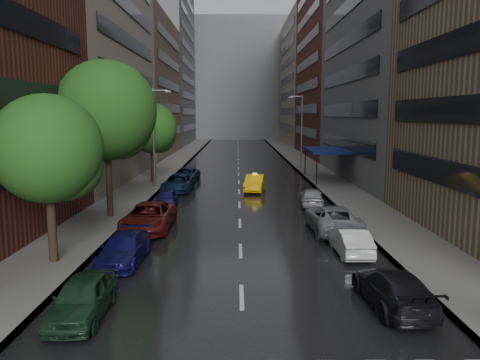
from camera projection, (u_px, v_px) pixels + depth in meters
The scene contains 16 objects.
ground at pixel (243, 350), 13.69m from camera, with size 220.00×220.00×0.00m, color gray.
road at pixel (238, 165), 63.19m from camera, with size 14.00×140.00×0.01m, color black.
sidewalk_left at pixel (172, 164), 63.13m from camera, with size 4.00×140.00×0.15m, color gray.
sidewalk_right at pixel (305, 164), 63.23m from camera, with size 4.00×140.00×0.15m, color gray.
buildings_left at pixel (138, 52), 69.55m from camera, with size 8.00×108.00×38.00m.
buildings_right at pixel (341, 57), 67.80m from camera, with size 8.05×109.10×36.00m.
building_far at pixel (238, 80), 128.26m from camera, with size 40.00×14.00×32.00m, color slate.
tree_near at pixel (47, 149), 20.75m from camera, with size 4.87×4.87×7.76m.
tree_mid at pixel (106, 111), 30.09m from camera, with size 6.47×6.47×10.31m.
tree_far at pixel (152, 128), 46.08m from camera, with size 4.98×4.98×7.93m.
taxi at pixel (255, 183), 41.63m from camera, with size 1.57×4.50×1.48m, color yellow.
parked_cars_left at pixel (163, 202), 32.86m from camera, with size 2.79×36.77×1.61m.
parked_cars_right at pixel (339, 227), 25.64m from camera, with size 2.79×23.02×1.57m.
street_lamp_left at pixel (154, 135), 42.66m from camera, with size 1.74×0.22×9.00m.
street_lamp_right at pixel (301, 130), 57.60m from camera, with size 1.74×0.22×9.00m.
awning at pixel (326, 150), 47.95m from camera, with size 4.00×8.00×3.12m.
Camera 1 is at (-0.17, -12.85, 6.87)m, focal length 35.00 mm.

